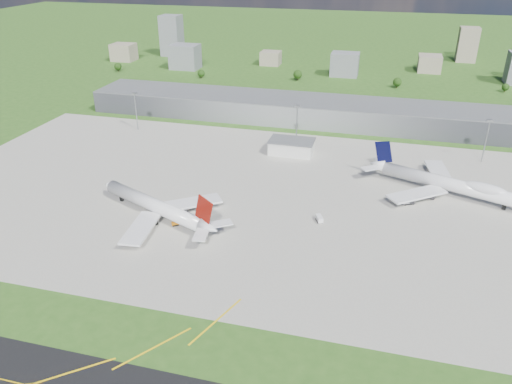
% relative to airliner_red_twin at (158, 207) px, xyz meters
% --- Properties ---
extents(ground, '(1400.00, 1400.00, 0.00)m').
position_rel_airliner_red_twin_xyz_m(ground, '(33.68, 144.79, -5.59)').
color(ground, '#2E581B').
rests_on(ground, ground).
extents(apron, '(360.00, 190.00, 0.08)m').
position_rel_airliner_red_twin_xyz_m(apron, '(43.68, 34.79, -5.55)').
color(apron, gray).
rests_on(apron, ground).
extents(terminal, '(300.00, 42.00, 15.00)m').
position_rel_airliner_red_twin_xyz_m(terminal, '(33.68, 159.79, 1.91)').
color(terminal, gray).
rests_on(terminal, ground).
extents(ops_building, '(26.00, 16.00, 8.00)m').
position_rel_airliner_red_twin_xyz_m(ops_building, '(43.68, 94.79, -1.59)').
color(ops_building, silver).
rests_on(ops_building, ground).
extents(mast_west, '(3.50, 2.00, 25.90)m').
position_rel_airliner_red_twin_xyz_m(mast_west, '(-66.32, 109.79, 12.12)').
color(mast_west, gray).
rests_on(mast_west, ground).
extents(mast_center, '(3.50, 2.00, 25.90)m').
position_rel_airliner_red_twin_xyz_m(mast_center, '(43.68, 109.79, 12.12)').
color(mast_center, gray).
rests_on(mast_center, ground).
extents(mast_east, '(3.50, 2.00, 25.90)m').
position_rel_airliner_red_twin_xyz_m(mast_east, '(153.68, 109.79, 12.12)').
color(mast_east, gray).
rests_on(mast_east, ground).
extents(airliner_red_twin, '(72.29, 54.49, 20.99)m').
position_rel_airliner_red_twin_xyz_m(airliner_red_twin, '(0.00, 0.00, 0.00)').
color(airliner_red_twin, white).
rests_on(airliner_red_twin, ground).
extents(airliner_blue_quad, '(78.74, 60.02, 21.45)m').
position_rel_airliner_red_twin_xyz_m(airliner_blue_quad, '(130.65, 60.01, 0.37)').
color(airliner_blue_quad, white).
rests_on(airliner_blue_quad, ground).
extents(tug_yellow, '(3.79, 3.45, 1.67)m').
position_rel_airliner_red_twin_xyz_m(tug_yellow, '(10.05, -4.34, -4.71)').
color(tug_yellow, orange).
rests_on(tug_yellow, ground).
extents(van_white_near, '(4.31, 5.82, 2.69)m').
position_rel_airliner_red_twin_xyz_m(van_white_near, '(72.33, 15.91, -4.24)').
color(van_white_near, white).
rests_on(van_white_near, ground).
extents(van_white_far, '(5.51, 4.60, 2.58)m').
position_rel_airliner_red_twin_xyz_m(van_white_far, '(111.30, 43.85, -4.29)').
color(van_white_far, white).
rests_on(van_white_far, ground).
extents(bldg_far_w, '(24.00, 20.00, 18.00)m').
position_rel_airliner_red_twin_xyz_m(bldg_far_w, '(-186.32, 314.79, 3.41)').
color(bldg_far_w, gray).
rests_on(bldg_far_w, ground).
extents(bldg_w, '(28.00, 22.00, 24.00)m').
position_rel_airliner_red_twin_xyz_m(bldg_w, '(-106.32, 294.79, 6.41)').
color(bldg_w, slate).
rests_on(bldg_w, ground).
extents(bldg_cw, '(20.00, 18.00, 14.00)m').
position_rel_airliner_red_twin_xyz_m(bldg_cw, '(-26.32, 334.79, 1.41)').
color(bldg_cw, gray).
rests_on(bldg_cw, ground).
extents(bldg_c, '(26.00, 20.00, 22.00)m').
position_rel_airliner_red_twin_xyz_m(bldg_c, '(53.68, 304.79, 5.41)').
color(bldg_c, slate).
rests_on(bldg_c, ground).
extents(bldg_ce, '(22.00, 24.00, 16.00)m').
position_rel_airliner_red_twin_xyz_m(bldg_ce, '(133.68, 344.79, 2.41)').
color(bldg_ce, gray).
rests_on(bldg_ce, ground).
extents(bldg_tall_w, '(22.00, 20.00, 44.00)m').
position_rel_airliner_red_twin_xyz_m(bldg_tall_w, '(-146.32, 354.79, 16.41)').
color(bldg_tall_w, slate).
rests_on(bldg_tall_w, ground).
extents(bldg_tall_e, '(20.00, 18.00, 36.00)m').
position_rel_airliner_red_twin_xyz_m(bldg_tall_e, '(173.68, 404.79, 12.41)').
color(bldg_tall_e, gray).
rests_on(bldg_tall_e, ground).
extents(tree_far_w, '(7.20, 7.20, 8.80)m').
position_rel_airliner_red_twin_xyz_m(tree_far_w, '(-166.32, 264.79, -0.41)').
color(tree_far_w, '#382314').
rests_on(tree_far_w, ground).
extents(tree_w, '(6.75, 6.75, 8.25)m').
position_rel_airliner_red_twin_xyz_m(tree_w, '(-76.32, 259.79, -0.73)').
color(tree_w, '#382314').
rests_on(tree_w, ground).
extents(tree_c, '(8.10, 8.10, 9.90)m').
position_rel_airliner_red_twin_xyz_m(tree_c, '(13.68, 274.79, 0.25)').
color(tree_c, '#382314').
rests_on(tree_c, ground).
extents(tree_e, '(7.65, 7.65, 9.35)m').
position_rel_airliner_red_twin_xyz_m(tree_e, '(103.68, 269.79, -0.08)').
color(tree_e, '#382314').
rests_on(tree_e, ground).
extents(tree_far_e, '(6.30, 6.30, 7.70)m').
position_rel_airliner_red_twin_xyz_m(tree_far_e, '(193.68, 279.79, -1.06)').
color(tree_far_e, '#382314').
rests_on(tree_far_e, ground).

